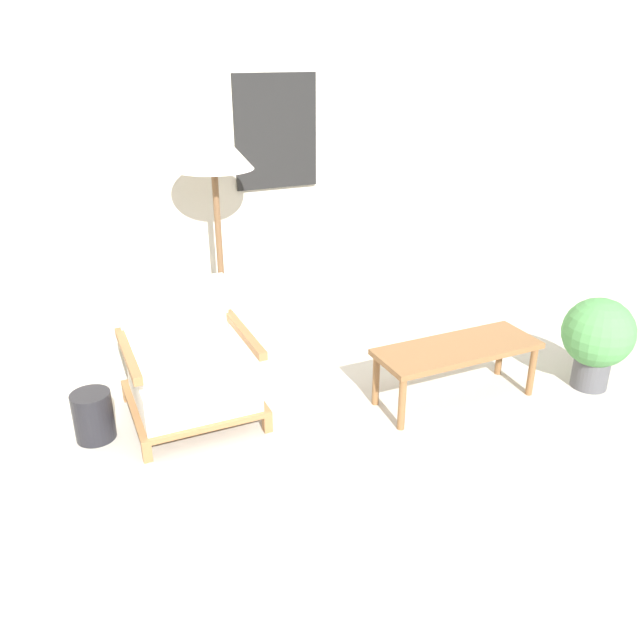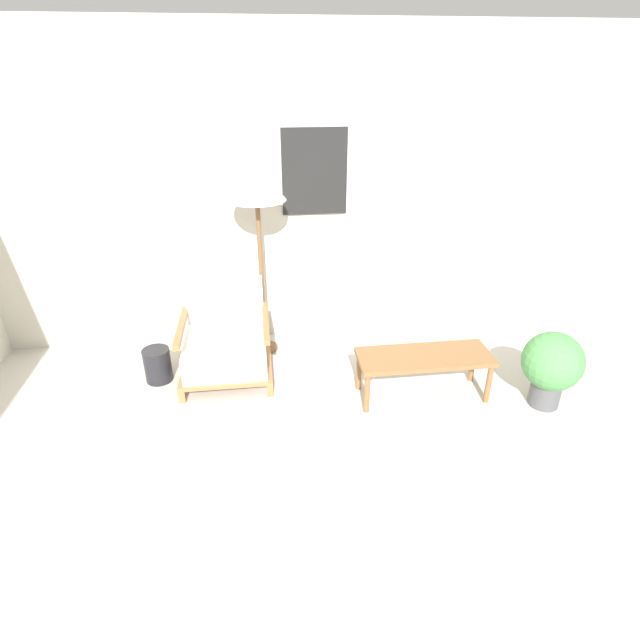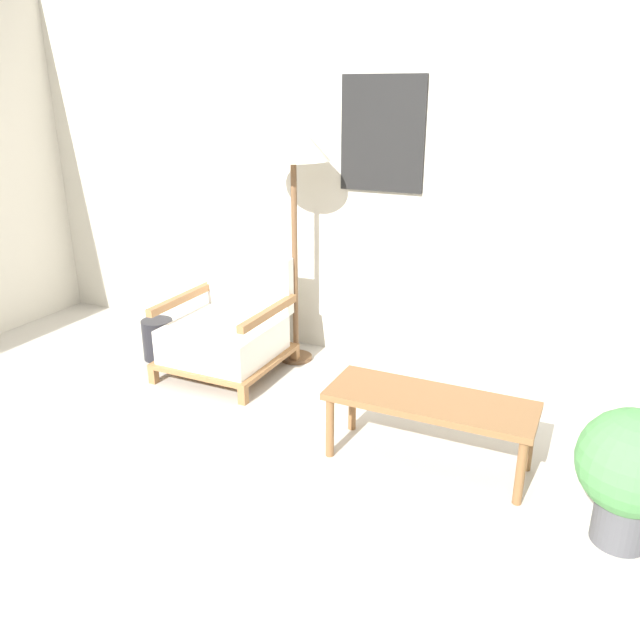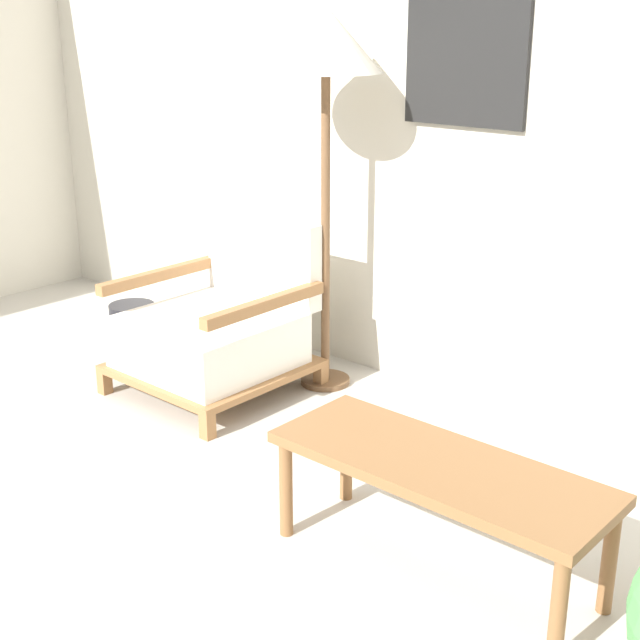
{
  "view_description": "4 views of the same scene",
  "coord_description": "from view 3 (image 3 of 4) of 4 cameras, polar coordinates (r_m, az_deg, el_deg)",
  "views": [
    {
      "loc": [
        -1.29,
        -1.55,
        2.05
      ],
      "look_at": [
        0.13,
        1.57,
        0.55
      ],
      "focal_mm": 35.0,
      "sensor_mm": 36.0,
      "label": 1
    },
    {
      "loc": [
        -0.32,
        -1.94,
        2.37
      ],
      "look_at": [
        0.13,
        1.57,
        0.55
      ],
      "focal_mm": 28.0,
      "sensor_mm": 36.0,
      "label": 2
    },
    {
      "loc": [
        1.58,
        -1.53,
        1.82
      ],
      "look_at": [
        0.13,
        1.57,
        0.55
      ],
      "focal_mm": 35.0,
      "sensor_mm": 36.0,
      "label": 3
    },
    {
      "loc": [
        2.18,
        -0.77,
        1.62
      ],
      "look_at": [
        0.13,
        1.57,
        0.55
      ],
      "focal_mm": 50.0,
      "sensor_mm": 36.0,
      "label": 4
    }
  ],
  "objects": [
    {
      "name": "armchair",
      "position": [
        4.25,
        -8.41,
        -1.07
      ],
      "size": [
        0.74,
        0.74,
        0.75
      ],
      "color": "olive",
      "rests_on": "ground_plane"
    },
    {
      "name": "potted_plant",
      "position": [
        2.92,
        26.6,
        -12.06
      ],
      "size": [
        0.45,
        0.45,
        0.61
      ],
      "color": "#4C4C51",
      "rests_on": "ground_plane"
    },
    {
      "name": "vase",
      "position": [
        4.6,
        -14.57,
        -1.71
      ],
      "size": [
        0.22,
        0.22,
        0.29
      ],
      "primitive_type": "cylinder",
      "color": "black",
      "rests_on": "ground_plane"
    },
    {
      "name": "ground_plane",
      "position": [
        2.85,
        -17.03,
        -20.31
      ],
      "size": [
        14.0,
        14.0,
        0.0
      ],
      "primitive_type": "plane",
      "color": "#B7B2A8"
    },
    {
      "name": "floor_lamp",
      "position": [
        4.12,
        -2.47,
        15.44
      ],
      "size": [
        0.48,
        0.48,
        1.66
      ],
      "color": "brown",
      "rests_on": "ground_plane"
    },
    {
      "name": "coffee_table",
      "position": [
        3.2,
        10.01,
        -7.77
      ],
      "size": [
        1.04,
        0.39,
        0.37
      ],
      "color": "brown",
      "rests_on": "ground_plane"
    },
    {
      "name": "wall_back",
      "position": [
        4.29,
        3.44,
        14.05
      ],
      "size": [
        8.0,
        0.09,
        2.7
      ],
      "color": "beige",
      "rests_on": "ground_plane"
    }
  ]
}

